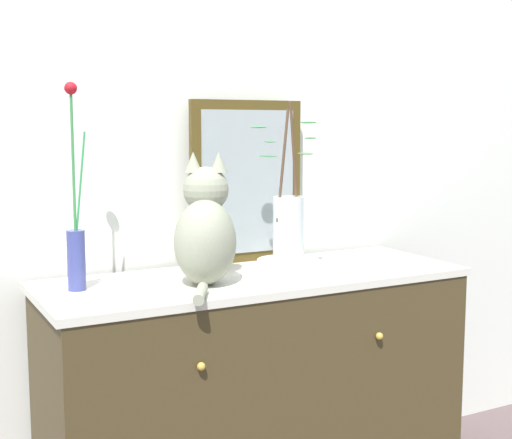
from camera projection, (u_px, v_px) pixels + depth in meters
The scene contains 7 objects.
wall_back at pixel (213, 125), 2.54m from camera, with size 4.40×0.08×2.60m, color silver.
sideboard at pixel (256, 396), 2.37m from camera, with size 1.39×0.51×0.82m.
mirror_leaning at pixel (247, 182), 2.52m from camera, with size 0.42×0.03×0.57m.
cat_sitting at pixel (205, 230), 2.17m from camera, with size 0.27×0.38×0.40m.
vase_slim_green at pixel (76, 241), 2.08m from camera, with size 0.06×0.05×0.60m.
bowl_porcelain at pixel (288, 267), 2.33m from camera, with size 0.20×0.20×0.05m, color white.
vase_glass_clear at pixel (288, 223), 2.31m from camera, with size 0.18×0.21×0.51m.
Camera 1 is at (-1.07, -2.01, 1.30)m, focal length 50.44 mm.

